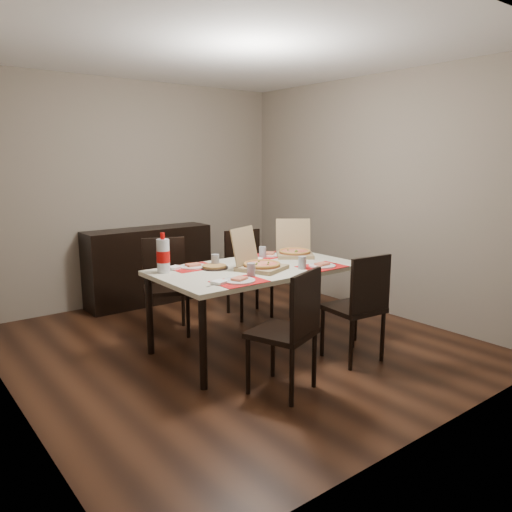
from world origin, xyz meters
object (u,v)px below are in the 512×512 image
pizza_box_center (259,263)px  soda_bottle (163,256)px  chair_near_right (359,303)px  dip_bowl (257,259)px  sideboard (149,266)px  chair_far_right (247,269)px  chair_near_left (291,326)px  chair_far_left (166,281)px  dining_table (256,274)px

pizza_box_center → soda_bottle: pizza_box_center is taller
chair_near_right → soda_bottle: 1.70m
soda_bottle → dip_bowl: bearing=-6.2°
dip_bowl → soda_bottle: 0.94m
sideboard → soda_bottle: bearing=-111.6°
dip_bowl → chair_far_right: bearing=60.5°
chair_near_right → pizza_box_center: bearing=126.6°
chair_near_left → chair_far_right: size_ratio=1.00×
sideboard → chair_far_left: bearing=-107.5°
dining_table → chair_far_right: 1.03m
chair_near_right → soda_bottle: soda_bottle is taller
dining_table → chair_near_left: (-0.37, -0.89, -0.17)m
sideboard → soda_bottle: (-0.64, -1.63, 0.44)m
chair_far_left → dip_bowl: 0.95m
chair_far_left → pizza_box_center: pizza_box_center is taller
sideboard → chair_far_left: 1.10m
dining_table → chair_near_left: size_ratio=1.94×
dining_table → chair_far_left: (-0.44, 0.89, -0.17)m
chair_far_left → chair_far_right: (0.98, -0.03, 0.00)m
chair_near_right → pizza_box_center: size_ratio=1.86×
chair_near_left → chair_near_right: same height
chair_far_right → pizza_box_center: (-0.58, -0.95, 0.30)m
dining_table → chair_far_left: chair_far_left is taller
pizza_box_center → chair_far_left: bearing=111.8°
chair_near_left → soda_bottle: size_ratio=2.73×
sideboard → chair_far_right: chair_far_right is taller
chair_near_left → soda_bottle: bearing=107.7°
chair_near_right → dip_bowl: size_ratio=8.53×
dining_table → pizza_box_center: size_ratio=3.60×
chair_near_left → sideboard: bearing=84.7°
chair_far_right → dip_bowl: size_ratio=8.53×
sideboard → soda_bottle: 1.81m
chair_near_left → soda_bottle: soda_bottle is taller
chair_far_left → soda_bottle: soda_bottle is taller
chair_far_left → sideboard: bearing=72.5°
dining_table → chair_far_right: bearing=57.8°
pizza_box_center → chair_near_left: bearing=-112.5°
pizza_box_center → soda_bottle: (-0.71, 0.41, 0.09)m
sideboard → pizza_box_center: bearing=-88.2°
chair_far_right → chair_near_right: bearing=-92.2°
sideboard → dip_bowl: bearing=-80.7°
chair_near_right → chair_far_left: 1.92m
pizza_box_center → dip_bowl: size_ratio=4.59×
chair_near_left → pizza_box_center: 0.90m
chair_far_right → pizza_box_center: size_ratio=1.86×
sideboard → dining_table: bearing=-86.8°
sideboard → dining_table: sideboard is taller
dining_table → chair_far_right: (0.54, 0.86, -0.17)m
dining_table → soda_bottle: bearing=157.5°
chair_near_left → dip_bowl: chair_near_left is taller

